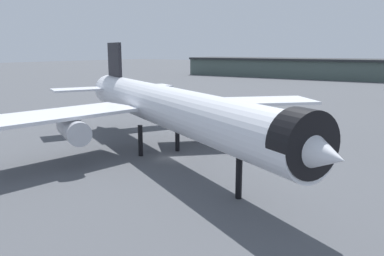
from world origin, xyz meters
TOP-DOWN VIEW (x-y plane):
  - ground at (0.00, 0.00)m, footprint 900.00×900.00m
  - airliner_near_gate at (-1.02, 0.21)m, footprint 65.55×58.91m
  - service_truck_front at (-5.77, 42.59)m, footprint 5.57×2.72m

SIDE VIEW (x-z plane):
  - ground at x=0.00m, z-range 0.00..0.00m
  - service_truck_front at x=-5.77m, z-range 0.09..3.09m
  - airliner_near_gate at x=-1.02m, z-range -1.09..17.19m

